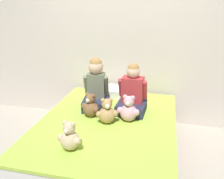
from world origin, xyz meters
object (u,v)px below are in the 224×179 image
object	(u,v)px
child_on_right	(132,93)
pillow_at_headboard	(121,92)
teddy_bear_held_by_left_child	(91,107)
teddy_bear_at_foot_of_bed	(70,138)
child_on_left	(96,87)
teddy_bear_held_by_right_child	(128,110)
bed	(108,139)
teddy_bear_between_children	(107,113)

from	to	relation	value
child_on_right	pillow_at_headboard	size ratio (longest dim) A/B	1.07
teddy_bear_held_by_left_child	teddy_bear_at_foot_of_bed	world-z (taller)	teddy_bear_held_by_left_child
child_on_left	teddy_bear_held_by_right_child	bearing A→B (deg)	-37.18
child_on_left	teddy_bear_at_foot_of_bed	xyz separation A→B (m)	(0.02, -0.87, -0.15)
pillow_at_headboard	teddy_bear_held_by_right_child	bearing A→B (deg)	-72.35
bed	teddy_bear_between_children	world-z (taller)	teddy_bear_between_children
teddy_bear_held_by_right_child	teddy_bear_at_foot_of_bed	size ratio (longest dim) A/B	1.09
child_on_left	pillow_at_headboard	size ratio (longest dim) A/B	1.15
teddy_bear_held_by_left_child	teddy_bear_between_children	bearing A→B (deg)	-6.93
child_on_left	teddy_bear_between_children	xyz separation A→B (m)	(0.22, -0.34, -0.15)
teddy_bear_held_by_left_child	pillow_at_headboard	size ratio (longest dim) A/B	0.51
child_on_right	teddy_bear_at_foot_of_bed	world-z (taller)	child_on_right
bed	child_on_left	distance (m)	0.61
child_on_right	teddy_bear_at_foot_of_bed	bearing A→B (deg)	-111.92
teddy_bear_held_by_left_child	teddy_bear_at_foot_of_bed	size ratio (longest dim) A/B	1.02
bed	child_on_right	size ratio (longest dim) A/B	3.24
bed	pillow_at_headboard	world-z (taller)	pillow_at_headboard
child_on_right	teddy_bear_held_by_right_child	distance (m)	0.26
bed	teddy_bear_held_by_left_child	world-z (taller)	teddy_bear_held_by_left_child
child_on_left	bed	bearing A→B (deg)	-62.73
child_on_left	child_on_right	xyz separation A→B (m)	(0.43, 0.00, -0.04)
teddy_bear_between_children	pillow_at_headboard	xyz separation A→B (m)	(-0.01, 0.78, -0.06)
teddy_bear_held_by_left_child	teddy_bear_held_by_right_child	xyz separation A→B (m)	(0.42, -0.01, 0.01)
child_on_left	teddy_bear_between_children	world-z (taller)	child_on_left
teddy_bear_between_children	pillow_at_headboard	size ratio (longest dim) A/B	0.53
pillow_at_headboard	teddy_bear_held_by_left_child	bearing A→B (deg)	-107.15
child_on_right	bed	bearing A→B (deg)	-123.38
teddy_bear_between_children	child_on_right	bearing A→B (deg)	36.37
teddy_bear_between_children	teddy_bear_at_foot_of_bed	distance (m)	0.57
teddy_bear_between_children	teddy_bear_held_by_left_child	bearing A→B (deg)	131.21
child_on_right	teddy_bear_held_by_right_child	world-z (taller)	child_on_right
child_on_left	teddy_bear_at_foot_of_bed	world-z (taller)	child_on_left
child_on_right	pillow_at_headboard	bearing A→B (deg)	119.18
teddy_bear_held_by_right_child	pillow_at_headboard	size ratio (longest dim) A/B	0.55
teddy_bear_held_by_right_child	teddy_bear_between_children	size ratio (longest dim) A/B	1.04
child_on_right	teddy_bear_held_by_left_child	world-z (taller)	child_on_right
child_on_right	teddy_bear_held_by_right_child	bearing A→B (deg)	-87.52
child_on_right	teddy_bear_between_children	size ratio (longest dim) A/B	2.03
child_on_left	pillow_at_headboard	xyz separation A→B (m)	(0.21, 0.44, -0.21)
teddy_bear_between_children	teddy_bear_at_foot_of_bed	bearing A→B (deg)	-131.22
child_on_right	teddy_bear_held_by_left_child	size ratio (longest dim) A/B	2.08
bed	teddy_bear_at_foot_of_bed	size ratio (longest dim) A/B	6.90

